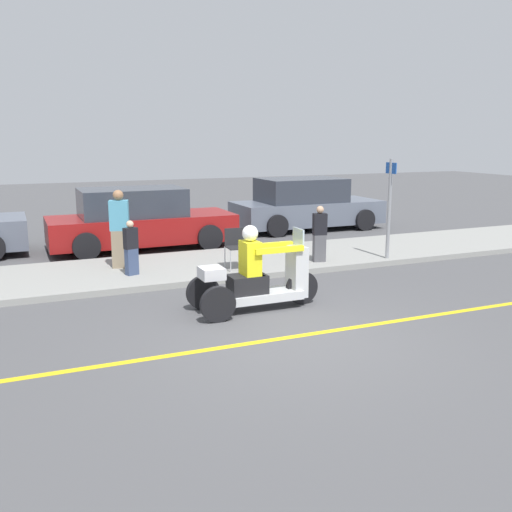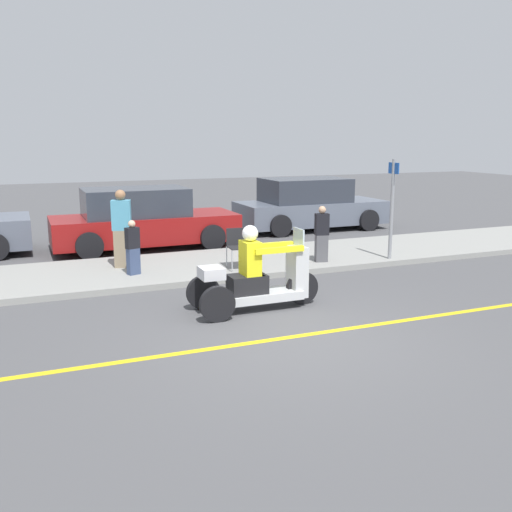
# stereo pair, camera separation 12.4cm
# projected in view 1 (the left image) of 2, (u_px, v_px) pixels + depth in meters

# --- Properties ---
(ground_plane) EXTENTS (60.00, 60.00, 0.00)m
(ground_plane) POSITION_uv_depth(u_px,v_px,m) (294.00, 337.00, 8.11)
(ground_plane) COLOR #4C4C4F
(lane_stripe) EXTENTS (24.00, 0.12, 0.01)m
(lane_stripe) POSITION_uv_depth(u_px,v_px,m) (295.00, 336.00, 8.12)
(lane_stripe) COLOR gold
(lane_stripe) RESTS_ON ground
(sidewalk_strip) EXTENTS (28.00, 2.80, 0.12)m
(sidewalk_strip) POSITION_uv_depth(u_px,v_px,m) (197.00, 266.00, 12.23)
(sidewalk_strip) COLOR gray
(sidewalk_strip) RESTS_ON ground
(motorcycle_trike) EXTENTS (2.20, 0.83, 1.41)m
(motorcycle_trike) POSITION_uv_depth(u_px,v_px,m) (257.00, 280.00, 9.29)
(motorcycle_trike) COLOR black
(motorcycle_trike) RESTS_ON ground
(spectator_mid_group) EXTENTS (0.43, 0.33, 1.61)m
(spectator_mid_group) POSITION_uv_depth(u_px,v_px,m) (120.00, 231.00, 11.71)
(spectator_mid_group) COLOR gray
(spectator_mid_group) RESTS_ON sidewalk_strip
(spectator_near_curb) EXTENTS (0.29, 0.23, 1.08)m
(spectator_near_curb) POSITION_uv_depth(u_px,v_px,m) (131.00, 249.00, 11.13)
(spectator_near_curb) COLOR #38476B
(spectator_near_curb) RESTS_ON sidewalk_strip
(spectator_by_tree) EXTENTS (0.32, 0.23, 1.21)m
(spectator_by_tree) POSITION_uv_depth(u_px,v_px,m) (320.00, 235.00, 12.32)
(spectator_by_tree) COLOR #515156
(spectator_by_tree) RESTS_ON sidewalk_strip
(folding_chair_set_back) EXTENTS (0.50, 0.50, 0.82)m
(folding_chair_set_back) POSITION_uv_depth(u_px,v_px,m) (237.00, 244.00, 11.72)
(folding_chair_set_back) COLOR #A5A8AD
(folding_chair_set_back) RESTS_ON sidewalk_strip
(parked_car_lot_far) EXTENTS (4.60, 1.99, 1.53)m
(parked_car_lot_far) POSITION_uv_depth(u_px,v_px,m) (139.00, 220.00, 14.36)
(parked_car_lot_far) COLOR maroon
(parked_car_lot_far) RESTS_ON ground
(parked_car_lot_right) EXTENTS (4.50, 2.06, 1.56)m
(parked_car_lot_right) POSITION_uv_depth(u_px,v_px,m) (305.00, 205.00, 17.36)
(parked_car_lot_right) COLOR slate
(parked_car_lot_right) RESTS_ON ground
(street_sign) EXTENTS (0.08, 0.36, 2.20)m
(street_sign) POSITION_uv_depth(u_px,v_px,m) (389.00, 205.00, 12.52)
(street_sign) COLOR gray
(street_sign) RESTS_ON sidewalk_strip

